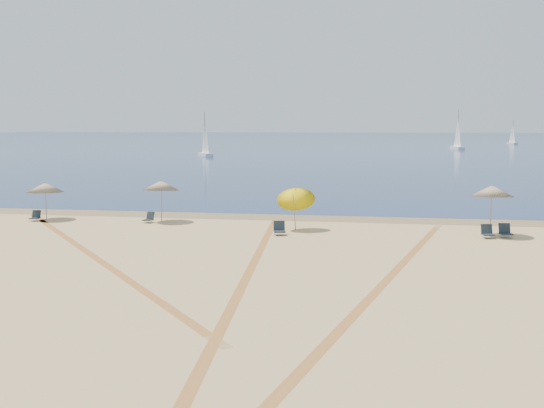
# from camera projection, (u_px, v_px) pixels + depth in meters

# --- Properties ---
(ground) EXTENTS (160.00, 160.00, 0.00)m
(ground) POSITION_uv_depth(u_px,v_px,m) (133.00, 367.00, 14.48)
(ground) COLOR tan
(ground) RESTS_ON ground
(ocean) EXTENTS (500.00, 500.00, 0.00)m
(ocean) POSITION_uv_depth(u_px,v_px,m) (360.00, 139.00, 234.77)
(ocean) COLOR #0C2151
(ocean) RESTS_ON ground
(wet_sand) EXTENTS (500.00, 500.00, 0.00)m
(wet_sand) POSITION_uv_depth(u_px,v_px,m) (283.00, 217.00, 37.97)
(wet_sand) COLOR olive
(wet_sand) RESTS_ON ground
(umbrella_1) EXTENTS (2.11, 2.13, 2.24)m
(umbrella_1) POSITION_uv_depth(u_px,v_px,m) (45.00, 187.00, 36.81)
(umbrella_1) COLOR gray
(umbrella_1) RESTS_ON ground
(umbrella_2) EXTENTS (2.11, 2.15, 2.45)m
(umbrella_2) POSITION_uv_depth(u_px,v_px,m) (161.00, 185.00, 35.98)
(umbrella_2) COLOR gray
(umbrella_2) RESTS_ON ground
(umbrella_3) EXTENTS (2.04, 2.13, 2.65)m
(umbrella_3) POSITION_uv_depth(u_px,v_px,m) (296.00, 195.00, 33.05)
(umbrella_3) COLOR gray
(umbrella_3) RESTS_ON ground
(umbrella_4) EXTENTS (2.15, 2.17, 2.61)m
(umbrella_4) POSITION_uv_depth(u_px,v_px,m) (492.00, 191.00, 31.40)
(umbrella_4) COLOR gray
(umbrella_4) RESTS_ON ground
(chair_1) EXTENTS (0.55, 0.63, 0.61)m
(chair_1) POSITION_uv_depth(u_px,v_px,m) (36.00, 216.00, 36.46)
(chair_1) COLOR black
(chair_1) RESTS_ON ground
(chair_2) EXTENTS (0.66, 0.71, 0.60)m
(chair_2) POSITION_uv_depth(u_px,v_px,m) (149.00, 218.00, 35.82)
(chair_2) COLOR black
(chair_2) RESTS_ON ground
(chair_3) EXTENTS (0.72, 0.79, 0.70)m
(chair_3) POSITION_uv_depth(u_px,v_px,m) (279.00, 229.00, 31.83)
(chair_3) COLOR black
(chair_3) RESTS_ON ground
(chair_4) EXTENTS (0.63, 0.71, 0.66)m
(chair_4) POSITION_uv_depth(u_px,v_px,m) (487.00, 232.00, 30.98)
(chair_4) COLOR black
(chair_4) RESTS_ON ground
(chair_5) EXTENTS (0.65, 0.73, 0.69)m
(chair_5) POSITION_uv_depth(u_px,v_px,m) (505.00, 231.00, 31.14)
(chair_5) COLOR black
(chair_5) RESTS_ON ground
(sailboat_0) EXTENTS (3.88, 5.14, 7.78)m
(sailboat_0) POSITION_uv_depth(u_px,v_px,m) (205.00, 143.00, 110.38)
(sailboat_0) COLOR white
(sailboat_0) RESTS_ON ocean
(sailboat_1) EXTENTS (2.64, 6.16, 8.90)m
(sailboat_1) POSITION_uv_depth(u_px,v_px,m) (458.00, 137.00, 140.94)
(sailboat_1) COLOR white
(sailboat_1) RESTS_ON ocean
(sailboat_2) EXTENTS (2.32, 4.74, 6.85)m
(sailboat_2) POSITION_uv_depth(u_px,v_px,m) (512.00, 137.00, 176.88)
(sailboat_2) COLOR white
(sailboat_2) RESTS_ON ocean
(tire_tracks) EXTENTS (50.17, 42.02, 0.00)m
(tire_tracks) POSITION_uv_depth(u_px,v_px,m) (224.00, 268.00, 24.41)
(tire_tracks) COLOR tan
(tire_tracks) RESTS_ON ground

